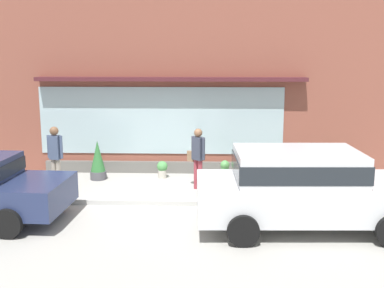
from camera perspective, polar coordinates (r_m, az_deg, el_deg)
The scene contains 12 objects.
ground_plane at distance 11.93m, azimuth -3.60°, elevation -7.01°, with size 60.00×60.00×0.00m, color #9E9B93.
curb_strip at distance 11.72m, azimuth -3.70°, elevation -7.03°, with size 14.00×0.24×0.12m, color #B2B2AD.
storefront at distance 14.57m, azimuth -2.52°, elevation 6.83°, with size 14.00×0.81×5.41m.
fire_hydrant at distance 12.24m, azimuth 4.00°, elevation -4.16°, with size 0.39×0.35×0.96m.
pedestrian_with_handbag at distance 12.76m, azimuth 0.69°, elevation -1.22°, with size 0.51×0.54×1.69m.
pedestrian_passerby at distance 13.19m, azimuth -16.25°, elevation -1.07°, with size 0.45×0.26×1.75m.
parked_car_silver at distance 10.14m, azimuth 13.27°, elevation -4.89°, with size 4.66×2.20×1.70m.
potted_plant_near_hydrant at distance 14.30m, azimuth 12.75°, elevation -2.02°, with size 0.24×0.24×1.13m.
potted_plant_low_front at distance 13.98m, azimuth 6.54°, elevation -2.49°, with size 0.43×0.43×0.94m.
potted_plant_trailing_edge at distance 14.12m, azimuth -3.63°, elevation -3.02°, with size 0.32×0.32×0.51m.
potted_plant_window_center at distance 14.15m, azimuth -11.36°, elevation -2.01°, with size 0.48×0.48×1.17m.
potted_plant_doorstep at distance 14.77m, azimuth 16.99°, elevation -2.65°, with size 0.53×0.53×0.65m.
Camera 1 is at (1.15, -11.30, 3.64)m, focal length 43.97 mm.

